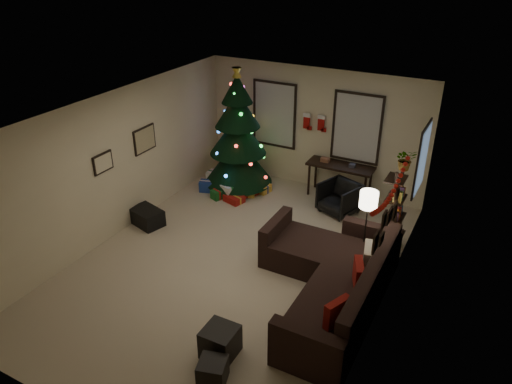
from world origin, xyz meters
TOP-DOWN VIEW (x-y plane):
  - floor at (0.00, 0.00)m, footprint 7.00×7.00m
  - ceiling at (0.00, 0.00)m, footprint 7.00×7.00m
  - wall_back at (0.00, 3.50)m, footprint 5.00×0.00m
  - wall_front at (0.00, -3.50)m, footprint 5.00×0.00m
  - wall_left at (-2.50, 0.00)m, footprint 0.00×7.00m
  - wall_right at (2.50, 0.00)m, footprint 0.00×7.00m
  - window_back_left at (-0.95, 3.47)m, footprint 1.05×0.06m
  - window_back_right at (0.95, 3.47)m, footprint 1.05×0.06m
  - window_right_wall at (2.47, 2.55)m, footprint 0.06×0.90m
  - christmas_tree at (-1.43, 2.63)m, footprint 1.51×1.51m
  - presents at (-1.41, 2.23)m, footprint 1.50×1.01m
  - sofa at (1.80, -0.05)m, footprint 2.12×3.06m
  - pillow_red_a at (2.21, -1.10)m, footprint 0.26×0.42m
  - pillow_red_b at (2.21, -0.18)m, footprint 0.27×0.45m
  - pillow_cream at (2.21, 0.30)m, footprint 0.23×0.48m
  - ottoman_near at (0.88, -1.89)m, footprint 0.44×0.44m
  - ottoman_far at (1.04, -2.33)m, footprint 0.43×0.43m
  - desk at (0.75, 3.22)m, footprint 1.42×0.51m
  - desk_chair at (0.98, 2.57)m, footprint 0.82×0.80m
  - bookshelf at (2.30, 1.72)m, footprint 0.30×0.48m
  - potted_plant at (2.30, 1.79)m, footprint 0.57×0.55m
  - floor_lamp at (1.95, 1.01)m, footprint 0.30×0.30m
  - art_map at (-2.48, 0.83)m, footprint 0.04×0.60m
  - art_abstract at (-2.48, -0.31)m, footprint 0.04×0.45m
  - gallery at (2.48, -0.07)m, footprint 0.03×1.25m
  - garland at (2.45, 0.10)m, footprint 0.08×1.90m
  - stocking_left at (-0.14, 3.41)m, footprint 0.20×0.05m
  - stocking_right at (0.19, 3.42)m, footprint 0.20×0.05m
  - storage_bin at (-2.20, 0.34)m, footprint 0.74×0.59m

SIDE VIEW (x-z plane):
  - floor at x=0.00m, z-range 0.00..0.00m
  - presents at x=-1.41m, z-range -0.03..0.27m
  - storage_bin at x=-2.20m, z-range 0.00..0.33m
  - ottoman_far at x=1.04m, z-range 0.00..0.33m
  - ottoman_near at x=0.88m, z-range 0.00..0.42m
  - sofa at x=1.80m, z-range -0.16..0.77m
  - desk_chair at x=0.98m, z-range 0.00..0.66m
  - pillow_cream at x=2.21m, z-range 0.40..0.86m
  - pillow_red_a at x=2.21m, z-range 0.44..0.84m
  - pillow_red_b at x=2.21m, z-range 0.42..0.86m
  - desk at x=0.75m, z-range 0.29..1.06m
  - bookshelf at x=2.30m, z-range -0.02..1.60m
  - christmas_tree at x=-1.43m, z-range -0.24..2.57m
  - floor_lamp at x=1.95m, z-range 0.47..1.89m
  - wall_left at x=-2.50m, z-range -2.15..4.85m
  - wall_right at x=2.50m, z-range -2.15..4.85m
  - wall_back at x=0.00m, z-range -1.15..3.85m
  - wall_front at x=0.00m, z-range -1.15..3.85m
  - window_right_wall at x=2.47m, z-range 0.85..2.15m
  - art_abstract at x=-2.48m, z-range 1.35..1.70m
  - stocking_left at x=-0.14m, z-range 1.36..1.72m
  - window_back_left at x=-0.95m, z-range 0.80..2.30m
  - window_back_right at x=0.95m, z-range 0.80..2.30m
  - stocking_right at x=0.19m, z-range 1.37..1.73m
  - art_map at x=-2.48m, z-range 1.32..1.82m
  - gallery at x=2.48m, z-range 1.30..1.84m
  - potted_plant at x=2.30m, z-range 1.56..2.05m
  - garland at x=2.45m, z-range 1.83..2.13m
  - ceiling at x=0.00m, z-range 2.70..2.70m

